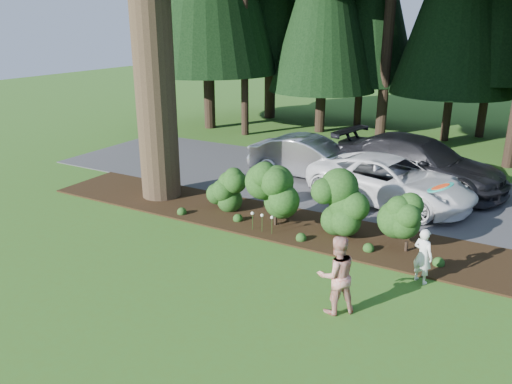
{
  "coord_description": "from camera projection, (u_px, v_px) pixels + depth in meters",
  "views": [
    {
      "loc": [
        5.68,
        -8.52,
        5.49
      ],
      "look_at": [
        -0.28,
        2.03,
        1.3
      ],
      "focal_mm": 35.0,
      "sensor_mm": 36.0,
      "label": 1
    }
  ],
  "objects": [
    {
      "name": "ground",
      "position": [
        223.0,
        272.0,
        11.44
      ],
      "size": [
        80.0,
        80.0,
        0.0
      ],
      "primitive_type": "plane",
      "color": "#38601B",
      "rests_on": "ground"
    },
    {
      "name": "adult",
      "position": [
        337.0,
        275.0,
        9.67
      ],
      "size": [
        0.99,
        0.98,
        1.62
      ],
      "primitive_type": "imported",
      "rotation": [
        0.0,
        0.0,
        3.88
      ],
      "color": "#B02F17",
      "rests_on": "ground"
    },
    {
      "name": "child",
      "position": [
        423.0,
        256.0,
        10.85
      ],
      "size": [
        0.54,
        0.46,
        1.26
      ],
      "primitive_type": "imported",
      "rotation": [
        0.0,
        0.0,
        2.72
      ],
      "color": "white",
      "rests_on": "ground"
    },
    {
      "name": "lily_cluster",
      "position": [
        262.0,
        216.0,
        13.4
      ],
      "size": [
        0.69,
        0.09,
        0.57
      ],
      "color": "#193B12",
      "rests_on": "ground"
    },
    {
      "name": "driveway",
      "position": [
        339.0,
        184.0,
        17.61
      ],
      "size": [
        22.0,
        6.0,
        0.03
      ],
      "primitive_type": "cube",
      "color": "#38383A",
      "rests_on": "ground"
    },
    {
      "name": "shrub_row",
      "position": [
        310.0,
        204.0,
        13.4
      ],
      "size": [
        6.53,
        1.6,
        1.61
      ],
      "color": "#193B12",
      "rests_on": "ground"
    },
    {
      "name": "frisbee",
      "position": [
        440.0,
        187.0,
        10.14
      ],
      "size": [
        0.5,
        0.54,
        0.25
      ],
      "color": "teal",
      "rests_on": "ground"
    },
    {
      "name": "car_dark_suv",
      "position": [
        418.0,
        163.0,
        16.97
      ],
      "size": [
        6.27,
        3.6,
        1.71
      ],
      "primitive_type": "imported",
      "rotation": [
        0.0,
        0.0,
        1.36
      ],
      "color": "black",
      "rests_on": "driveway"
    },
    {
      "name": "mulch_bed",
      "position": [
        286.0,
        224.0,
        14.11
      ],
      "size": [
        16.0,
        2.5,
        0.05
      ],
      "primitive_type": "cube",
      "color": "black",
      "rests_on": "ground"
    },
    {
      "name": "car_white_suv",
      "position": [
        390.0,
        181.0,
        15.53
      ],
      "size": [
        5.54,
        3.38,
        1.44
      ],
      "primitive_type": "imported",
      "rotation": [
        0.0,
        0.0,
        1.37
      ],
      "color": "white",
      "rests_on": "driveway"
    },
    {
      "name": "car_silver_wagon",
      "position": [
        310.0,
        158.0,
        18.01
      ],
      "size": [
        4.56,
        1.73,
        1.48
      ],
      "primitive_type": "imported",
      "rotation": [
        0.0,
        0.0,
        1.53
      ],
      "color": "#A7A7AC",
      "rests_on": "driveway"
    }
  ]
}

